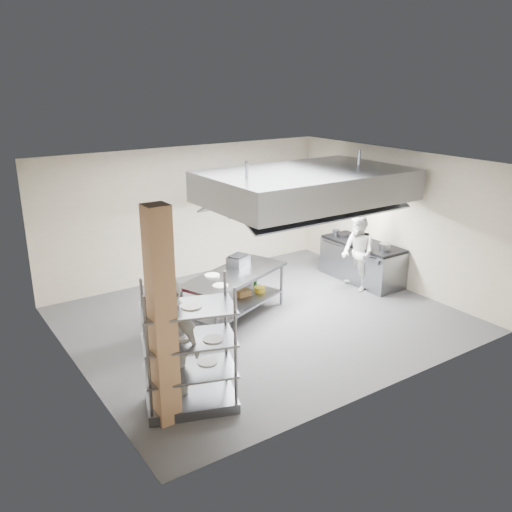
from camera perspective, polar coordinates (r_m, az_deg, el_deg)
floor at (r=10.49m, az=0.76°, el=-6.69°), size 7.00×7.00×0.00m
ceiling at (r=9.61m, az=0.84°, el=9.74°), size 7.00×7.00×0.00m
wall_back at (r=12.44m, az=-7.14°, el=4.54°), size 7.00×0.00×7.00m
wall_left at (r=8.55m, az=-18.87°, el=-2.79°), size 0.00×6.00×6.00m
wall_right at (r=12.21m, az=14.44°, el=3.85°), size 0.00×6.00×6.00m
column at (r=7.06m, az=-9.86°, el=-6.57°), size 0.30×0.30×3.00m
exhaust_hood at (r=10.80m, az=5.31°, el=7.39°), size 4.00×2.50×0.60m
hood_strip_a at (r=10.33m, az=1.37°, el=5.15°), size 1.60×0.12×0.04m
hood_strip_b at (r=11.44m, az=8.78°, el=6.25°), size 1.60×0.12×0.04m
wall_shelf at (r=13.19m, az=0.17°, el=5.49°), size 1.50×0.28×0.04m
island at (r=10.40m, az=-2.25°, el=-4.18°), size 2.46×1.70×0.91m
island_worktop at (r=10.25m, az=-2.28°, el=-1.99°), size 2.46×1.70×0.06m
island_undershelf at (r=10.46m, az=-2.24°, el=-4.97°), size 2.26×1.55×0.04m
pass_rack at (r=7.54m, az=-7.02°, el=-9.46°), size 1.42×1.10×1.88m
cooking_range at (r=12.55m, az=11.08°, el=-0.68°), size 0.80×2.00×0.84m
range_top at (r=12.41m, az=11.20°, el=1.28°), size 0.78×1.96×0.06m
chef_head at (r=9.53m, az=-9.77°, el=-3.75°), size 0.66×0.77×1.79m
chef_line at (r=11.87m, az=10.67°, el=0.33°), size 0.79×0.92×1.66m
chef_plating at (r=7.72m, az=-8.82°, el=-8.68°), size 0.66×1.19×1.92m
griddle at (r=10.61m, az=-1.88°, el=-0.53°), size 0.49×0.45×0.20m
wicker_basket at (r=10.72m, az=-1.33°, el=-3.89°), size 0.29×0.20×0.12m
stockpot at (r=12.23m, az=10.55°, el=1.68°), size 0.27×0.27×0.19m
plate_stack at (r=7.71m, az=-6.92°, el=-11.69°), size 0.28×0.28×0.05m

